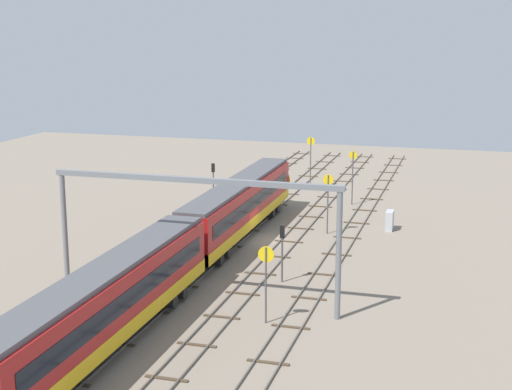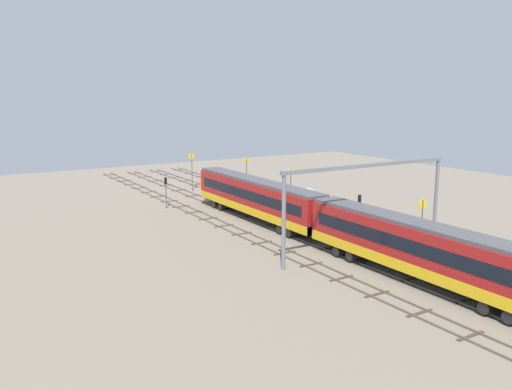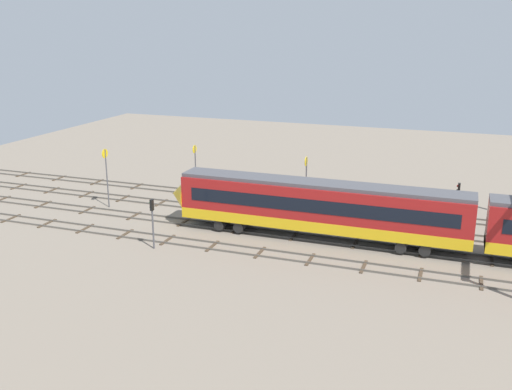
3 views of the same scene
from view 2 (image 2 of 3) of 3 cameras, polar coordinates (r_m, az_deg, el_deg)
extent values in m
plane|color=gray|center=(63.84, 1.96, -2.58)|extent=(109.88, 109.88, 0.00)
cube|color=#59544C|center=(68.18, 7.29, -1.72)|extent=(93.88, 0.07, 0.16)
cube|color=#59544C|center=(67.31, 6.33, -1.86)|extent=(93.88, 0.07, 0.16)
cube|color=#473828|center=(52.05, 23.08, -6.56)|extent=(0.24, 2.40, 0.08)
cube|color=#473828|center=(55.06, 18.67, -5.32)|extent=(0.24, 2.40, 0.08)
cube|color=#473828|center=(58.39, 14.76, -4.19)|extent=(0.24, 2.40, 0.08)
cube|color=#473828|center=(61.97, 11.29, -3.16)|extent=(0.24, 2.40, 0.08)
cube|color=#473828|center=(65.78, 8.22, -2.25)|extent=(0.24, 2.40, 0.08)
cube|color=#473828|center=(69.76, 5.49, -1.43)|extent=(0.24, 2.40, 0.08)
cube|color=#473828|center=(73.90, 3.07, -0.69)|extent=(0.24, 2.40, 0.08)
cube|color=#473828|center=(78.17, 0.91, -0.04)|extent=(0.24, 2.40, 0.08)
cube|color=#473828|center=(82.55, -1.03, 0.55)|extent=(0.24, 2.40, 0.08)
cube|color=#473828|center=(87.02, -2.77, 1.07)|extent=(0.24, 2.40, 0.08)
cube|color=#473828|center=(91.57, -4.34, 1.55)|extent=(0.24, 2.40, 0.08)
cube|color=#473828|center=(96.18, -5.76, 1.97)|extent=(0.24, 2.40, 0.08)
cube|color=#473828|center=(100.86, -7.05, 2.36)|extent=(0.24, 2.40, 0.08)
cube|color=#473828|center=(105.59, -8.22, 2.71)|extent=(0.24, 2.40, 0.08)
cube|color=#59544C|center=(65.48, 4.16, -2.19)|extent=(93.88, 0.07, 0.16)
cube|color=#59544C|center=(64.67, 3.13, -2.34)|extent=(93.88, 0.07, 0.16)
cube|color=#473828|center=(46.65, 23.13, -8.55)|extent=(0.24, 2.40, 0.08)
cube|color=#473828|center=(49.19, 18.88, -7.26)|extent=(0.24, 2.40, 0.08)
cube|color=#473828|center=(51.99, 15.09, -6.07)|extent=(0.24, 2.40, 0.08)
cube|color=#473828|center=(55.01, 11.72, -4.98)|extent=(0.24, 2.40, 0.08)
cube|color=#473828|center=(58.22, 8.71, -3.99)|extent=(0.24, 2.40, 0.08)
cube|color=#473828|center=(61.58, 6.04, -3.10)|extent=(0.24, 2.40, 0.08)
cube|color=#473828|center=(65.08, 3.65, -2.30)|extent=(0.24, 2.40, 0.08)
cube|color=#473828|center=(68.69, 1.51, -1.57)|extent=(0.24, 2.40, 0.08)
cube|color=#473828|center=(72.40, -0.42, -0.92)|extent=(0.24, 2.40, 0.08)
cube|color=#473828|center=(76.19, -2.15, -0.33)|extent=(0.24, 2.40, 0.08)
cube|color=#473828|center=(80.05, -3.72, 0.20)|extent=(0.24, 2.40, 0.08)
cube|color=#473828|center=(83.97, -5.14, 0.68)|extent=(0.24, 2.40, 0.08)
cube|color=#473828|center=(87.94, -6.43, 1.12)|extent=(0.24, 2.40, 0.08)
cube|color=#473828|center=(91.96, -7.61, 1.52)|extent=(0.24, 2.40, 0.08)
cube|color=#473828|center=(96.02, -8.70, 1.89)|extent=(0.24, 2.40, 0.08)
cube|color=#473828|center=(100.11, -9.69, 2.22)|extent=(0.24, 2.40, 0.08)
cube|color=#473828|center=(104.24, -10.61, 2.53)|extent=(0.24, 2.40, 0.08)
cube|color=#59544C|center=(62.99, 0.77, -2.68)|extent=(93.88, 0.07, 0.16)
cube|color=#59544C|center=(62.26, -0.35, -2.84)|extent=(93.88, 0.07, 0.16)
cube|color=#473828|center=(42.12, 21.52, -10.52)|extent=(0.24, 2.40, 0.08)
cube|color=#473828|center=(45.19, 16.22, -8.71)|extent=(0.24, 2.40, 0.08)
cube|color=#473828|center=(48.63, 11.66, -7.09)|extent=(0.24, 2.40, 0.08)
cube|color=#473828|center=(52.36, 7.76, -5.66)|extent=(0.24, 2.40, 0.08)
cube|color=#473828|center=(56.33, 4.41, -4.40)|extent=(0.24, 2.40, 0.08)
cube|color=#473828|center=(60.49, 1.51, -3.30)|extent=(0.24, 2.40, 0.08)
cube|color=#473828|center=(64.81, -0.99, -2.33)|extent=(0.24, 2.40, 0.08)
cube|color=#473828|center=(69.24, -3.18, -1.49)|extent=(0.24, 2.40, 0.08)
cube|color=#473828|center=(73.78, -5.10, -0.74)|extent=(0.24, 2.40, 0.08)
cube|color=#473828|center=(78.41, -6.80, -0.08)|extent=(0.24, 2.40, 0.08)
cube|color=#473828|center=(83.10, -8.30, 0.50)|extent=(0.24, 2.40, 0.08)
cube|color=#473828|center=(87.85, -9.65, 1.02)|extent=(0.24, 2.40, 0.08)
cube|color=#473828|center=(92.65, -10.85, 1.49)|extent=(0.24, 2.40, 0.08)
cube|color=#473828|center=(97.50, -11.94, 1.91)|extent=(0.24, 2.40, 0.08)
cube|color=#473828|center=(102.38, -12.92, 2.29)|extent=(0.24, 2.40, 0.08)
cube|color=#59544C|center=(60.75, -2.88, -3.21)|extent=(93.88, 0.07, 0.16)
cube|color=#59544C|center=(60.10, -4.09, -3.38)|extent=(93.88, 0.07, 0.16)
cube|color=#473828|center=(36.54, 22.13, -13.90)|extent=(0.24, 2.40, 0.08)
cube|color=#473828|center=(38.84, 17.21, -12.07)|extent=(0.24, 2.40, 0.08)
cube|color=#473828|center=(41.41, 12.92, -10.38)|extent=(0.24, 2.40, 0.08)
cube|color=#473828|center=(44.20, 9.19, -8.85)|extent=(0.24, 2.40, 0.08)
cube|color=#473828|center=(47.19, 5.95, -7.48)|extent=(0.24, 2.40, 0.08)
cube|color=#473828|center=(50.33, 3.12, -6.26)|extent=(0.24, 2.40, 0.08)
cube|color=#473828|center=(53.60, 0.64, -5.17)|extent=(0.24, 2.40, 0.08)
cube|color=#473828|center=(56.97, -1.55, -4.20)|extent=(0.24, 2.40, 0.08)
cube|color=#473828|center=(60.43, -3.48, -3.33)|extent=(0.24, 2.40, 0.08)
cube|color=#473828|center=(63.97, -5.20, -2.55)|extent=(0.24, 2.40, 0.08)
cube|color=#473828|center=(67.56, -6.73, -1.86)|extent=(0.24, 2.40, 0.08)
cube|color=#473828|center=(71.21, -8.11, -1.23)|extent=(0.24, 2.40, 0.08)
cube|color=#473828|center=(74.90, -9.36, -0.67)|extent=(0.24, 2.40, 0.08)
cube|color=#473828|center=(78.63, -10.48, -0.16)|extent=(0.24, 2.40, 0.08)
cube|color=#473828|center=(82.40, -11.50, 0.31)|extent=(0.24, 2.40, 0.08)
cube|color=#473828|center=(86.19, -12.44, 0.73)|extent=(0.24, 2.40, 0.08)
cube|color=#473828|center=(90.01, -13.29, 1.12)|extent=(0.24, 2.40, 0.08)
cube|color=#473828|center=(93.85, -14.08, 1.48)|extent=(0.24, 2.40, 0.08)
cube|color=#473828|center=(97.71, -14.80, 1.81)|extent=(0.24, 2.40, 0.08)
cube|color=#473828|center=(101.59, -15.47, 2.11)|extent=(0.24, 2.40, 0.08)
cube|color=maroon|center=(62.38, 0.01, -0.20)|extent=(24.00, 2.90, 3.60)
cube|color=gold|center=(62.66, 0.01, -1.41)|extent=(24.00, 2.94, 0.90)
cube|color=#4C4C51|center=(62.03, 0.01, 1.56)|extent=(24.00, 2.50, 0.30)
cube|color=black|center=(63.06, 1.15, 0.32)|extent=(22.00, 0.04, 1.10)
cube|color=black|center=(61.56, -1.15, 0.06)|extent=(22.00, 0.04, 1.10)
cylinder|color=black|center=(55.93, 4.61, -3.91)|extent=(0.90, 2.70, 0.90)
cylinder|color=black|center=(57.34, 3.56, -3.52)|extent=(0.90, 2.70, 0.90)
cylinder|color=black|center=(68.59, -2.94, -1.12)|extent=(0.90, 2.70, 0.90)
cylinder|color=black|center=(70.15, -3.64, -0.85)|extent=(0.90, 2.70, 0.90)
cube|color=maroon|center=(43.77, 17.28, -5.54)|extent=(24.00, 2.90, 3.60)
cube|color=gold|center=(44.16, 17.19, -7.22)|extent=(24.00, 2.94, 0.90)
cube|color=#4C4C51|center=(43.28, 17.43, -3.06)|extent=(24.00, 2.50, 0.30)
cube|color=black|center=(44.73, 18.56, -4.69)|extent=(22.00, 0.04, 1.10)
cube|color=black|center=(42.60, 16.01, -5.31)|extent=(22.00, 0.04, 1.10)
cylinder|color=black|center=(40.61, 24.39, -10.68)|extent=(0.90, 2.70, 0.90)
cylinder|color=black|center=(48.92, 11.16, -6.27)|extent=(0.90, 2.70, 0.90)
cylinder|color=black|center=(50.19, 9.77, -5.77)|extent=(0.90, 2.70, 0.90)
cone|color=gold|center=(73.46, -5.20, 1.30)|extent=(1.60, 3.24, 3.24)
cylinder|color=slate|center=(57.36, 18.82, -0.52)|extent=(0.36, 0.36, 8.20)
cylinder|color=slate|center=(44.72, 3.01, -3.06)|extent=(0.36, 0.36, 8.20)
cube|color=slate|center=(49.81, 12.10, 3.16)|extent=(0.40, 19.54, 0.35)
cylinder|color=#4C4C51|center=(68.89, 3.75, 0.65)|extent=(0.12, 0.12, 5.28)
cylinder|color=yellow|center=(68.56, 3.75, 2.48)|extent=(0.05, 0.92, 0.92)
cube|color=black|center=(68.58, 3.74, 2.49)|extent=(0.02, 0.42, 0.12)
cylinder|color=#4C4C51|center=(78.81, -1.01, 2.06)|extent=(0.12, 0.12, 5.52)
cylinder|color=yellow|center=(78.51, -1.03, 3.78)|extent=(0.05, 0.83, 0.83)
cube|color=black|center=(78.54, -1.04, 3.78)|extent=(0.02, 0.37, 0.12)
cylinder|color=#4C4C51|center=(82.02, -6.91, 2.43)|extent=(0.12, 0.12, 5.80)
cylinder|color=yellow|center=(81.73, -6.96, 4.16)|extent=(0.05, 0.91, 0.91)
cube|color=black|center=(81.76, -6.97, 4.16)|extent=(0.02, 0.41, 0.12)
cylinder|color=#4C4C51|center=(53.42, 17.43, -3.08)|extent=(0.12, 0.12, 4.87)
cylinder|color=yellow|center=(53.02, 17.52, -0.98)|extent=(0.05, 1.00, 1.00)
cube|color=black|center=(53.03, 17.50, -0.98)|extent=(0.02, 0.45, 0.12)
cylinder|color=#4C4C51|center=(70.27, -9.67, -0.14)|extent=(0.14, 0.14, 3.21)
cube|color=black|center=(69.91, -9.73, 1.51)|extent=(0.20, 0.32, 0.90)
sphere|color=green|center=(69.98, -9.77, 1.68)|extent=(0.20, 0.20, 0.20)
sphere|color=#262626|center=(70.05, -9.76, 1.36)|extent=(0.20, 0.20, 0.20)
cylinder|color=#4C4C51|center=(58.20, 11.03, -2.45)|extent=(0.14, 0.14, 3.29)
cube|color=black|center=(57.76, 11.11, -0.43)|extent=(0.20, 0.32, 0.90)
sphere|color=red|center=(57.80, 11.04, -0.21)|extent=(0.20, 0.20, 0.20)
sphere|color=#262626|center=(57.88, 11.03, -0.60)|extent=(0.20, 0.20, 0.20)
cube|color=#B2B7BC|center=(74.37, 5.77, 0.00)|extent=(1.47, 0.64, 1.77)
cube|color=#333333|center=(74.91, 5.43, 0.29)|extent=(0.02, 0.45, 0.24)
camera|label=1|loc=(52.01, 69.35, 7.37)|focal=53.41mm
camera|label=3|loc=(43.61, -48.80, 10.25)|focal=40.41mm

